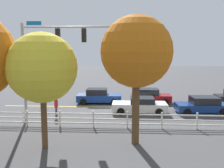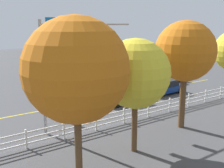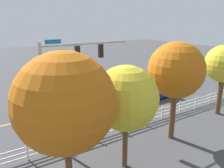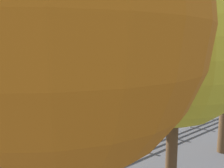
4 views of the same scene
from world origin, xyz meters
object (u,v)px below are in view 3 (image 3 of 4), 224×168
Objects in this scene: car_0 at (160,91)px; car_1 at (74,97)px; car_2 at (124,101)px; car_3 at (113,88)px; tree_0 at (176,71)px; pedestrian at (69,120)px; tree_2 at (126,98)px; car_4 at (164,79)px; tree_1 at (224,64)px; tree_3 at (65,103)px.

car_0 is 9.89m from car_1.
car_3 is at bearing -107.37° from car_2.
tree_0 is at bearing 47.77° from car_0.
tree_2 reaches higher than pedestrian.
car_2 is at bearing -95.08° from tree_0.
car_4 is 0.61× the size of tree_1.
tree_0 is 1.11× the size of tree_1.
tree_3 is at bearing 5.45° from tree_2.
car_0 is at bearing -41.98° from car_3.
car_0 is 7.78m from tree_1.
tree_2 reaches higher than car_4.
tree_1 is 16.04m from tree_3.
tree_0 reaches higher than pedestrian.
car_2 is 6.98m from pedestrian.
tree_2 is at bearing 7.88° from tree_1.
car_3 is at bearing -130.48° from tree_3.
car_0 is at bearing -177.95° from car_2.
tree_2 is (10.94, 8.18, 3.72)m from car_0.
car_1 is 12.16m from tree_0.
car_3 is 16.90m from tree_3.
car_4 is 22.94m from tree_3.
pedestrian is at bearing 14.08° from car_2.
tree_0 is 7.24m from tree_1.
pedestrian is 7.20m from tree_2.
car_4 is 0.63× the size of tree_2.
tree_2 reaches higher than car_3.
pedestrian is at bearing -162.64° from car_4.
car_1 is 5.44m from car_2.
tree_3 is (2.60, 6.55, 4.10)m from pedestrian.
car_4 is 19.64m from tree_2.
car_1 is 15.08m from tree_1.
car_1 is (9.25, -3.51, 0.01)m from car_0.
car_2 is 8.42m from tree_0.
tree_3 is at bearing 27.16° from car_0.
tree_1 is (-1.27, 6.49, 4.10)m from car_0.
car_1 is at bearing -43.57° from tree_1.
car_1 is at bearing -23.87° from car_0.
car_2 is at bearing 173.29° from pedestrian.
car_0 is 17.49m from tree_3.
car_3 is 0.64× the size of tree_2.
tree_3 reaches higher than tree_2.
tree_2 is (12.20, 1.69, -0.38)m from tree_1.
tree_1 is (-6.56, 6.25, 4.14)m from car_2.
car_3 is at bearing -47.03° from car_0.
pedestrian is (12.05, 1.98, 0.23)m from car_0.
car_0 is 1.09× the size of car_4.
car_4 reaches higher than car_0.
tree_2 is 3.77m from tree_3.
car_4 is at bearing -147.41° from tree_3.
car_3 is (4.04, -3.90, 0.01)m from car_0.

